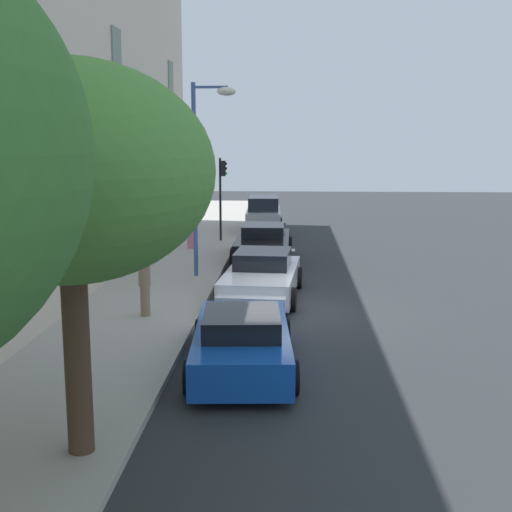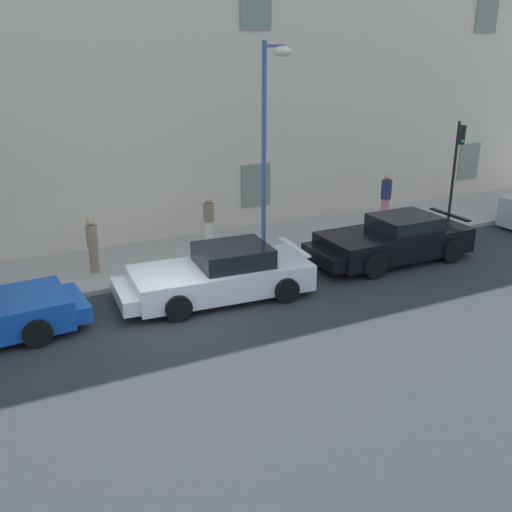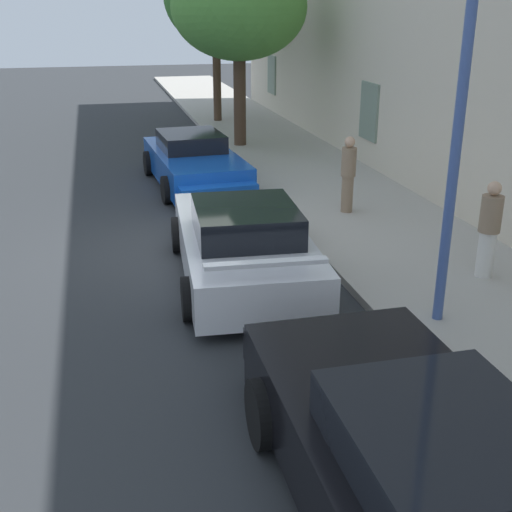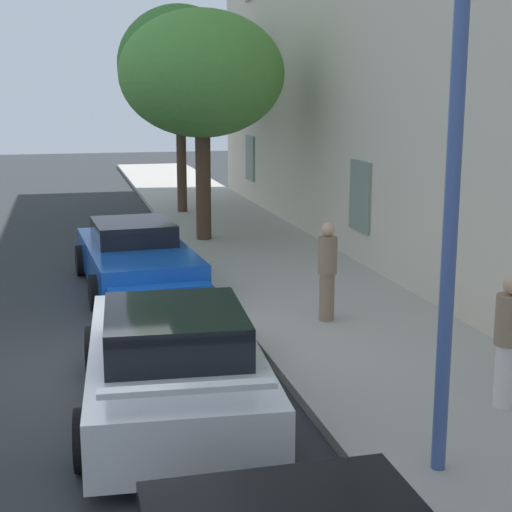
{
  "view_description": "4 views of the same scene",
  "coord_description": "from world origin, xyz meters",
  "views": [
    {
      "loc": [
        -17.68,
        0.09,
        4.68
      ],
      "look_at": [
        -0.38,
        1.0,
        1.59
      ],
      "focal_mm": 47.31,
      "sensor_mm": 36.0,
      "label": 1
    },
    {
      "loc": [
        -3.91,
        -12.07,
        6.2
      ],
      "look_at": [
        2.59,
        0.98,
        0.94
      ],
      "focal_mm": 41.0,
      "sensor_mm": 36.0,
      "label": 2
    },
    {
      "loc": [
        11.37,
        -1.23,
        4.27
      ],
      "look_at": [
        2.83,
        0.85,
        0.87
      ],
      "focal_mm": 45.74,
      "sensor_mm": 36.0,
      "label": 3
    },
    {
      "loc": [
        10.34,
        -0.22,
        3.76
      ],
      "look_at": [
        -0.12,
        2.37,
        1.48
      ],
      "focal_mm": 54.28,
      "sensor_mm": 36.0,
      "label": 4
    }
  ],
  "objects": [
    {
      "name": "traffic_light",
      "position": [
        11.56,
        3.11,
        2.6
      ],
      "size": [
        0.22,
        0.36,
        3.6
      ],
      "color": "black",
      "rests_on": "sidewalk"
    },
    {
      "name": "street_lamp",
      "position": [
        3.96,
        2.8,
        4.37
      ],
      "size": [
        0.44,
        1.42,
        6.2
      ],
      "color": "#3F5999",
      "rests_on": "sidewalk"
    },
    {
      "name": "sidewalk",
      "position": [
        0.0,
        4.18,
        0.07
      ],
      "size": [
        60.0,
        3.47,
        0.14
      ],
      "primitive_type": "cube",
      "color": "#A8A399",
      "rests_on": "ground"
    },
    {
      "name": "tree_midblock",
      "position": [
        -8.61,
        3.13,
        4.18
      ],
      "size": [
        4.01,
        4.01,
        5.6
      ],
      "color": "#473323",
      "rests_on": "sidewalk"
    },
    {
      "name": "building_facade",
      "position": [
        0.0,
        7.64,
        6.39
      ],
      "size": [
        37.68,
        3.97,
        12.75
      ],
      "color": "beige",
      "rests_on": "ground"
    },
    {
      "name": "pedestrian_bystander",
      "position": [
        9.41,
        4.17,
        1.05
      ],
      "size": [
        0.43,
        0.43,
        1.78
      ],
      "color": "pink",
      "rests_on": "sidewalk"
    },
    {
      "name": "sportscar_yellow_flank",
      "position": [
        1.4,
        0.95,
        0.59
      ],
      "size": [
        5.1,
        2.44,
        1.34
      ],
      "color": "white",
      "rests_on": "ground"
    },
    {
      "name": "hatchback_parked",
      "position": [
        14.87,
        1.43,
        0.82
      ],
      "size": [
        4.04,
        1.89,
        1.79
      ],
      "color": "#B2B7BC",
      "rests_on": "ground"
    },
    {
      "name": "ground_plane",
      "position": [
        0.0,
        0.0,
        0.0
      ],
      "size": [
        80.0,
        80.0,
        0.0
      ],
      "primitive_type": "plane",
      "color": "#2B2D30"
    },
    {
      "name": "pedestrian_strolling",
      "position": [
        -1.11,
        3.8,
        0.97
      ],
      "size": [
        0.36,
        0.36,
        1.61
      ],
      "color": "#8C7259",
      "rests_on": "sidewalk"
    },
    {
      "name": "sportscar_red_lead",
      "position": [
        -4.39,
        1.08,
        0.57
      ],
      "size": [
        5.02,
        2.32,
        1.27
      ],
      "color": "#144CB2",
      "rests_on": "ground"
    },
    {
      "name": "pedestrian_admiring",
      "position": [
        2.75,
        4.68,
        0.95
      ],
      "size": [
        0.46,
        0.46,
        1.58
      ],
      "color": "silver",
      "rests_on": "sidewalk"
    },
    {
      "name": "sportscar_white_middle",
      "position": [
        7.2,
        1.15,
        0.62
      ],
      "size": [
        5.1,
        2.2,
        1.36
      ],
      "color": "black",
      "rests_on": "ground"
    }
  ]
}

